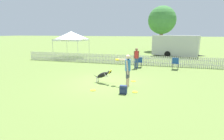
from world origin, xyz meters
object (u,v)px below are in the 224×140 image
equipment_trailer (175,45)px  frisbee_near_handler (93,90)px  frisbee_midfield (133,81)px  canopy_tent_main (71,36)px  tree_left_grove (162,20)px  handler_person (127,67)px  frisbee_near_dog (135,92)px  leaping_dog (103,75)px  backpack_on_grass (123,90)px  folding_chair_blue_left (139,61)px  folding_chair_center (176,62)px  spectator_standing (136,56)px

equipment_trailer → frisbee_near_handler: bearing=-94.1°
frisbee_midfield → canopy_tent_main: bearing=135.5°
equipment_trailer → tree_left_grove: size_ratio=0.90×
handler_person → frisbee_near_dog: 1.43m
leaping_dog → backpack_on_grass: (1.47, -1.43, -0.27)m
backpack_on_grass → tree_left_grove: size_ratio=0.06×
folding_chair_blue_left → folding_chair_center: 2.78m
handler_person → canopy_tent_main: size_ratio=0.56×
spectator_standing → canopy_tent_main: bearing=-40.4°
handler_person → frisbee_near_handler: handler_person is taller
leaping_dog → folding_chair_center: bearing=151.4°
leaping_dog → frisbee_near_dog: (1.96, -1.08, -0.45)m
handler_person → folding_chair_blue_left: handler_person is taller
canopy_tent_main → spectator_standing: size_ratio=1.87×
tree_left_grove → frisbee_near_dog: bearing=-92.9°
leaping_dog → spectator_standing: (1.23, 4.50, 0.51)m
handler_person → spectator_standing: bearing=13.6°
handler_person → folding_chair_blue_left: 5.31m
backpack_on_grass → equipment_trailer: 14.75m
canopy_tent_main → tree_left_grove: 13.85m
leaping_dog → folding_chair_center: (4.17, 4.96, 0.09)m
frisbee_near_handler → folding_chair_blue_left: 6.57m
handler_person → spectator_standing: size_ratio=1.04×
handler_person → frisbee_near_dog: (0.55, -0.80, -1.05)m
frisbee_midfield → backpack_on_grass: bearing=-93.3°
leaping_dog → handler_person: bearing=90.5°
backpack_on_grass → spectator_standing: bearing=92.3°
frisbee_near_handler → folding_chair_center: bearing=56.2°
frisbee_midfield → spectator_standing: 3.86m
frisbee_near_dog → folding_chair_blue_left: (-0.57, 6.08, 0.50)m
leaping_dog → frisbee_near_handler: leaping_dog is taller
handler_person → folding_chair_blue_left: size_ratio=1.97×
leaping_dog → spectator_standing: spectator_standing is taller
spectator_standing → equipment_trailer: (3.43, 8.42, 0.32)m
canopy_tent_main → folding_chair_center: bearing=-20.3°
folding_chair_blue_left → folding_chair_center: (2.78, -0.05, 0.05)m
folding_chair_blue_left → tree_left_grove: 14.31m
frisbee_near_dog → equipment_trailer: equipment_trailer is taller
frisbee_midfield → folding_chair_center: bearing=58.4°
leaping_dog → frisbee_near_handler: bearing=8.8°
tree_left_grove → canopy_tent_main: bearing=-135.1°
handler_person → folding_chair_blue_left: bearing=11.7°
frisbee_midfield → backpack_on_grass: backpack_on_grass is taller
frisbee_near_dog → backpack_on_grass: 0.63m
frisbee_near_handler → frisbee_near_dog: (2.03, 0.30, 0.00)m
leaping_dog → equipment_trailer: (4.66, 12.92, 0.83)m
frisbee_midfield → frisbee_near_handler: bearing=-127.6°
tree_left_grove → backpack_on_grass: bearing=-94.2°
frisbee_near_handler → folding_chair_blue_left: size_ratio=0.30×
backpack_on_grass → tree_left_grove: 20.60m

